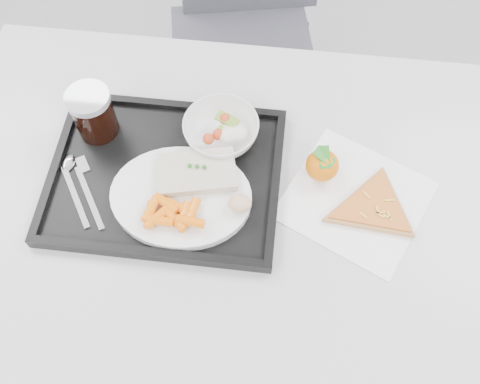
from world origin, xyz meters
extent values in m
cube|color=#B1B1B3|center=(0.00, 0.30, 0.73)|extent=(1.20, 0.80, 0.03)
cylinder|color=#47474C|center=(-0.54, 0.64, 0.36)|extent=(0.04, 0.04, 0.72)
cylinder|color=#47474C|center=(0.54, 0.64, 0.36)|extent=(0.04, 0.04, 0.72)
cube|color=#3D3D45|center=(-0.05, 0.94, 0.45)|extent=(0.50, 0.50, 0.04)
cylinder|color=#47474C|center=(-0.23, 0.76, 0.21)|extent=(0.03, 0.03, 0.43)
cylinder|color=#47474C|center=(0.13, 0.76, 0.21)|extent=(0.03, 0.03, 0.43)
cylinder|color=#47474C|center=(-0.23, 1.12, 0.21)|extent=(0.03, 0.03, 0.43)
cylinder|color=#47474C|center=(0.13, 1.12, 0.21)|extent=(0.03, 0.03, 0.43)
cube|color=black|center=(-0.14, 0.33, 0.76)|extent=(0.45, 0.35, 0.01)
cube|color=black|center=(-0.14, 0.49, 0.77)|extent=(0.45, 0.02, 0.01)
cube|color=black|center=(-0.14, 0.16, 0.77)|extent=(0.45, 0.02, 0.01)
cube|color=black|center=(0.08, 0.33, 0.77)|extent=(0.02, 0.32, 0.01)
cube|color=black|center=(-0.36, 0.33, 0.77)|extent=(0.02, 0.32, 0.01)
cylinder|color=white|center=(-0.10, 0.28, 0.77)|extent=(0.27, 0.27, 0.02)
cube|color=beige|center=(-0.08, 0.32, 0.79)|extent=(0.16, 0.12, 0.02)
sphere|color=#236B1C|center=(-0.09, 0.33, 0.81)|extent=(0.01, 0.01, 0.01)
sphere|color=#236B1C|center=(-0.08, 0.33, 0.81)|extent=(0.01, 0.01, 0.01)
sphere|color=#236B1C|center=(-0.06, 0.33, 0.81)|extent=(0.01, 0.01, 0.01)
ellipsoid|color=#DBC587|center=(0.01, 0.26, 0.80)|extent=(0.05, 0.05, 0.03)
imported|color=white|center=(-0.04, 0.43, 0.79)|extent=(0.15, 0.15, 0.05)
cylinder|color=black|center=(-0.30, 0.42, 0.81)|extent=(0.08, 0.08, 0.10)
cylinder|color=#A5A8AD|center=(-0.30, 0.42, 0.87)|extent=(0.09, 0.09, 0.01)
cube|color=silver|center=(-0.30, 0.26, 0.77)|extent=(0.09, 0.13, 0.00)
ellipsoid|color=silver|center=(-0.34, 0.33, 0.77)|extent=(0.04, 0.05, 0.01)
cube|color=silver|center=(-0.28, 0.26, 0.77)|extent=(0.09, 0.13, 0.00)
cube|color=silver|center=(-0.31, 0.33, 0.77)|extent=(0.04, 0.04, 0.00)
cube|color=white|center=(0.23, 0.32, 0.75)|extent=(0.33, 0.32, 0.00)
ellipsoid|color=#FFA210|center=(0.16, 0.37, 0.79)|extent=(0.08, 0.08, 0.06)
cube|color=#236B1C|center=(0.16, 0.37, 0.81)|extent=(0.03, 0.05, 0.02)
cube|color=#236B1C|center=(0.16, 0.37, 0.81)|extent=(0.05, 0.04, 0.02)
cylinder|color=tan|center=(0.27, 0.30, 0.76)|extent=(0.27, 0.27, 0.01)
cylinder|color=#B64010|center=(0.27, 0.30, 0.77)|extent=(0.24, 0.24, 0.00)
cube|color=#EABC47|center=(0.29, 0.32, 0.77)|extent=(0.02, 0.01, 0.00)
cube|color=#EABC47|center=(0.24, 0.28, 0.77)|extent=(0.02, 0.01, 0.00)
cube|color=#EABC47|center=(0.28, 0.28, 0.77)|extent=(0.02, 0.01, 0.00)
cube|color=#EABC47|center=(0.28, 0.29, 0.77)|extent=(0.02, 0.01, 0.00)
cube|color=#EABC47|center=(0.27, 0.29, 0.77)|extent=(0.01, 0.02, 0.00)
cube|color=#EABC47|center=(0.29, 0.28, 0.77)|extent=(0.02, 0.01, 0.00)
cube|color=#EABC47|center=(0.29, 0.28, 0.77)|extent=(0.01, 0.02, 0.00)
cube|color=#EABC47|center=(0.25, 0.32, 0.77)|extent=(0.01, 0.01, 0.00)
cylinder|color=orange|center=(-0.07, 0.24, 0.79)|extent=(0.03, 0.05, 0.02)
cylinder|color=orange|center=(-0.08, 0.23, 0.79)|extent=(0.02, 0.05, 0.02)
cylinder|color=orange|center=(-0.13, 0.21, 0.80)|extent=(0.05, 0.02, 0.02)
cylinder|color=orange|center=(-0.07, 0.22, 0.80)|extent=(0.05, 0.02, 0.02)
cylinder|color=orange|center=(-0.10, 0.22, 0.79)|extent=(0.05, 0.05, 0.02)
cylinder|color=orange|center=(-0.15, 0.23, 0.80)|extent=(0.03, 0.05, 0.02)
cylinder|color=orange|center=(-0.12, 0.25, 0.80)|extent=(0.05, 0.04, 0.02)
cylinder|color=orange|center=(-0.10, 0.25, 0.79)|extent=(0.05, 0.03, 0.02)
cylinder|color=orange|center=(-0.15, 0.22, 0.79)|extent=(0.02, 0.05, 0.02)
cylinder|color=orange|center=(-0.13, 0.22, 0.79)|extent=(0.05, 0.05, 0.02)
sphere|color=#BC3D1A|center=(-0.06, 0.40, 0.80)|extent=(0.02, 0.02, 0.02)
sphere|color=#BC3D1A|center=(-0.04, 0.41, 0.80)|extent=(0.02, 0.02, 0.02)
sphere|color=#BC3D1A|center=(-0.04, 0.45, 0.80)|extent=(0.02, 0.02, 0.02)
sphere|color=#BC3D1A|center=(-0.05, 0.41, 0.80)|extent=(0.02, 0.02, 0.02)
ellipsoid|color=silver|center=(-0.02, 0.41, 0.80)|extent=(0.03, 0.03, 0.03)
ellipsoid|color=silver|center=(-0.03, 0.41, 0.80)|extent=(0.03, 0.03, 0.03)
ellipsoid|color=silver|center=(-0.01, 0.42, 0.80)|extent=(0.03, 0.03, 0.03)
ellipsoid|color=silver|center=(-0.03, 0.41, 0.80)|extent=(0.03, 0.03, 0.03)
cube|color=olive|center=(-0.02, 0.44, 0.80)|extent=(0.03, 0.03, 0.00)
cube|color=olive|center=(-0.04, 0.41, 0.80)|extent=(0.03, 0.03, 0.00)
cube|color=olive|center=(-0.04, 0.45, 0.80)|extent=(0.03, 0.03, 0.00)
camera|label=1|loc=(0.07, -0.19, 1.67)|focal=40.00mm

